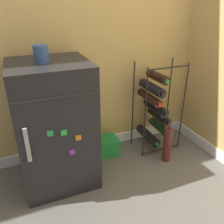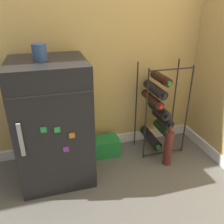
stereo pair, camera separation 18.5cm
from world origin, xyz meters
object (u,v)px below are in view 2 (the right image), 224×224
object	(u,v)px
wine_rack	(158,111)
soda_box	(106,146)
loose_bottle_floor	(168,148)
fridge_top_cup	(39,52)
mini_fridge	(53,122)

from	to	relation	value
wine_rack	soda_box	distance (m)	0.55
soda_box	loose_bottle_floor	xyz separation A→B (m)	(0.45, -0.28, 0.08)
wine_rack	soda_box	xyz separation A→B (m)	(-0.45, 0.05, -0.31)
soda_box	fridge_top_cup	distance (m)	1.00
mini_fridge	loose_bottle_floor	world-z (taller)	mini_fridge
wine_rack	loose_bottle_floor	bearing A→B (deg)	-89.74
fridge_top_cup	loose_bottle_floor	world-z (taller)	fridge_top_cup
mini_fridge	fridge_top_cup	world-z (taller)	fridge_top_cup
loose_bottle_floor	fridge_top_cup	bearing A→B (deg)	171.88
mini_fridge	soda_box	size ratio (longest dim) A/B	3.92
soda_box	loose_bottle_floor	distance (m)	0.54
soda_box	mini_fridge	bearing A→B (deg)	-161.36
wine_rack	soda_box	size ratio (longest dim) A/B	3.46
fridge_top_cup	wine_rack	bearing A→B (deg)	6.50
mini_fridge	soda_box	xyz separation A→B (m)	(0.42, 0.14, -0.37)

